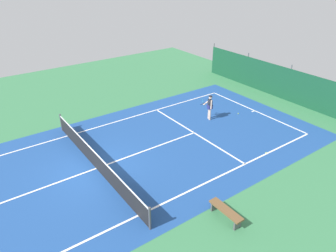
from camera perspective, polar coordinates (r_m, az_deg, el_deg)
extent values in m
plane|color=#387A4C|center=(16.59, -12.69, -7.45)|extent=(36.00, 36.00, 0.00)
cube|color=#1E478C|center=(16.59, -12.70, -7.44)|extent=(11.02, 26.60, 0.01)
cube|color=white|center=(23.02, 15.29, 2.66)|extent=(8.22, 0.10, 0.01)
cube|color=white|center=(19.94, -17.54, -1.70)|extent=(0.10, 23.80, 0.01)
cube|color=white|center=(13.64, -5.34, -15.69)|extent=(0.10, 23.80, 0.01)
cube|color=white|center=(19.41, 4.70, -1.22)|extent=(8.22, 0.10, 0.01)
cube|color=white|center=(16.58, -12.70, -7.42)|extent=(0.10, 12.80, 0.01)
cube|color=white|center=(22.91, 15.05, 2.57)|extent=(0.10, 0.30, 0.01)
cube|color=black|center=(16.32, -12.86, -6.08)|extent=(9.92, 0.03, 0.95)
cube|color=white|center=(16.06, -13.05, -4.59)|extent=(9.92, 0.04, 0.05)
cylinder|color=#47474C|center=(20.47, -18.60, 0.63)|extent=(0.10, 0.10, 1.10)
cylinder|color=#47474C|center=(12.71, -3.28, -16.23)|extent=(0.10, 0.10, 1.10)
cube|color=#14472D|center=(25.18, 20.70, 6.94)|extent=(16.22, 0.06, 2.40)
cylinder|color=#595B60|center=(30.14, 8.12, 11.97)|extent=(0.08, 0.08, 2.70)
cylinder|color=#595B60|center=(27.47, 13.95, 9.90)|extent=(0.08, 0.08, 2.70)
cylinder|color=#595B60|center=(25.18, 20.84, 7.28)|extent=(0.08, 0.08, 2.70)
cube|color=#234C1E|center=(25.88, 21.24, 5.83)|extent=(14.60, 0.70, 1.10)
cylinder|color=beige|center=(20.96, 7.53, 2.14)|extent=(0.12, 0.12, 0.82)
cylinder|color=beige|center=(21.13, 7.34, 2.36)|extent=(0.12, 0.12, 0.82)
cylinder|color=navy|center=(20.84, 7.51, 3.47)|extent=(0.40, 0.40, 0.22)
cube|color=#1E232D|center=(20.76, 7.55, 3.97)|extent=(0.41, 0.32, 0.56)
sphere|color=beige|center=(20.59, 7.62, 5.07)|extent=(0.22, 0.22, 0.22)
cylinder|color=black|center=(20.56, 7.64, 5.30)|extent=(0.23, 0.23, 0.04)
cylinder|color=beige|center=(20.55, 7.77, 3.79)|extent=(0.09, 0.09, 0.58)
cylinder|color=beige|center=(20.90, 7.02, 4.26)|extent=(0.28, 0.52, 0.41)
cylinder|color=black|center=(20.89, 6.19, 3.96)|extent=(0.13, 0.27, 0.13)
torus|color=teal|center=(20.81, 6.22, 4.52)|extent=(0.33, 0.23, 0.29)
sphere|color=#CCDB33|center=(22.26, 12.50, 2.20)|extent=(0.07, 0.07, 0.07)
sphere|color=#CCDB33|center=(18.16, 17.19, -4.61)|extent=(0.07, 0.07, 0.07)
cube|color=brown|center=(13.37, 10.36, -14.63)|extent=(1.60, 0.40, 0.08)
cube|color=#4C4C51|center=(13.85, 8.34, -13.92)|extent=(0.08, 0.36, 0.45)
cube|color=#4C4C51|center=(13.22, 12.34, -16.80)|extent=(0.08, 0.36, 0.45)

